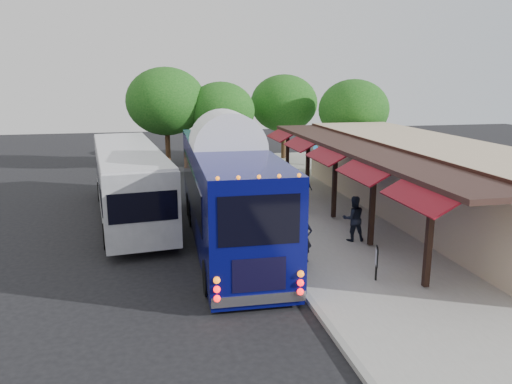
{
  "coord_description": "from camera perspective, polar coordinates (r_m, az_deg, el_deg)",
  "views": [
    {
      "loc": [
        -4.38,
        -17.01,
        6.6
      ],
      "look_at": [
        -0.09,
        3.09,
        1.8
      ],
      "focal_mm": 35.0,
      "sensor_mm": 36.0,
      "label": 1
    }
  ],
  "objects": [
    {
      "name": "sidewalk",
      "position": [
        23.91,
        11.56,
        -2.97
      ],
      "size": [
        10.0,
        40.0,
        0.15
      ],
      "primitive_type": "cube",
      "color": "#9E9B93",
      "rests_on": "ground"
    },
    {
      "name": "tree_far",
      "position": [
        36.54,
        -10.24,
        10.15
      ],
      "size": [
        5.65,
        5.65,
        7.23
      ],
      "color": "#382314",
      "rests_on": "ground"
    },
    {
      "name": "city_bus",
      "position": [
        24.21,
        -14.33,
        1.43
      ],
      "size": [
        4.12,
        12.74,
        3.36
      ],
      "rotation": [
        0.0,
        0.0,
        0.11
      ],
      "color": "gray",
      "rests_on": "ground"
    },
    {
      "name": "tree_mid",
      "position": [
        39.83,
        3.22,
        10.08
      ],
      "size": [
        5.26,
        5.26,
        6.73
      ],
      "color": "#382314",
      "rests_on": "ground"
    },
    {
      "name": "ped_b",
      "position": [
        20.23,
        11.09,
        -2.99
      ],
      "size": [
        0.95,
        0.77,
        1.83
      ],
      "primitive_type": "imported",
      "rotation": [
        0.0,
        0.0,
        3.05
      ],
      "color": "black",
      "rests_on": "sidewalk"
    },
    {
      "name": "station_shelter",
      "position": [
        25.04,
        18.86,
        1.49
      ],
      "size": [
        8.15,
        20.0,
        3.6
      ],
      "color": "#C9AF8B",
      "rests_on": "ground"
    },
    {
      "name": "ped_d",
      "position": [
        27.01,
        1.82,
        1.44
      ],
      "size": [
        1.37,
        0.95,
        1.95
      ],
      "primitive_type": "imported",
      "rotation": [
        0.0,
        0.0,
        2.95
      ],
      "color": "black",
      "rests_on": "sidewalk"
    },
    {
      "name": "ground",
      "position": [
        18.76,
        2.25,
        -7.46
      ],
      "size": [
        90.0,
        90.0,
        0.0
      ],
      "primitive_type": "plane",
      "color": "black",
      "rests_on": "ground"
    },
    {
      "name": "ped_a",
      "position": [
        17.75,
        5.44,
        -5.3
      ],
      "size": [
        0.66,
        0.48,
        1.7
      ],
      "primitive_type": "imported",
      "rotation": [
        0.0,
        0.0,
        -0.12
      ],
      "color": "black",
      "rests_on": "sidewalk"
    },
    {
      "name": "curb",
      "position": [
        22.44,
        -0.15,
        -3.76
      ],
      "size": [
        0.2,
        40.0,
        0.16
      ],
      "primitive_type": "cube",
      "color": "gray",
      "rests_on": "ground"
    },
    {
      "name": "coach_bus",
      "position": [
        19.9,
        -3.3,
        0.52
      ],
      "size": [
        3.04,
        13.22,
        4.2
      ],
      "rotation": [
        0.0,
        0.0,
        -0.02
      ],
      "color": "#070A58",
      "rests_on": "ground"
    },
    {
      "name": "tree_left",
      "position": [
        36.27,
        -4.03,
        9.22
      ],
      "size": [
        4.86,
        4.86,
        6.22
      ],
      "color": "#382314",
      "rests_on": "ground"
    },
    {
      "name": "sign_board",
      "position": [
        16.56,
        13.64,
        -7.35
      ],
      "size": [
        0.22,
        0.49,
        1.12
      ],
      "rotation": [
        0.0,
        0.0,
        -0.37
      ],
      "color": "black",
      "rests_on": "sidewalk"
    },
    {
      "name": "tree_right",
      "position": [
        36.59,
        11.09,
        9.24
      ],
      "size": [
        5.0,
        5.0,
        6.4
      ],
      "color": "#382314",
      "rests_on": "ground"
    },
    {
      "name": "ped_c",
      "position": [
        24.64,
        5.28,
        0.13
      ],
      "size": [
        1.14,
        0.59,
        1.85
      ],
      "primitive_type": "imported",
      "rotation": [
        0.0,
        0.0,
        3.28
      ],
      "color": "black",
      "rests_on": "sidewalk"
    }
  ]
}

